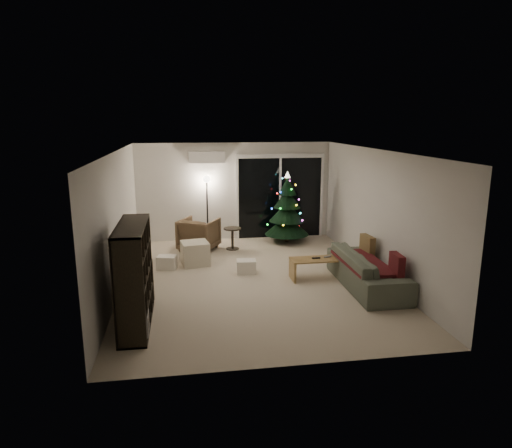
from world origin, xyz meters
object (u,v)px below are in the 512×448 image
at_px(coffee_table, 323,268).
at_px(sofa, 367,270).
at_px(bookshelf, 121,277).
at_px(media_cabinet, 133,272).
at_px(armchair, 199,234).
at_px(christmas_tree, 287,207).

bearing_deg(coffee_table, sofa, -40.79).
relative_size(bookshelf, coffee_table, 1.21).
height_order(media_cabinet, sofa, media_cabinet).
bearing_deg(armchair, christmas_tree, -143.36).
height_order(armchair, christmas_tree, christmas_tree).
xyz_separation_m(sofa, christmas_tree, (-0.78, 3.38, 0.57)).
bearing_deg(sofa, armchair, 45.99).
distance_m(media_cabinet, christmas_tree, 4.62).
relative_size(armchair, christmas_tree, 0.47).
relative_size(coffee_table, christmas_tree, 0.72).
bearing_deg(bookshelf, media_cabinet, 81.60).
relative_size(bookshelf, sofa, 0.70).
bearing_deg(christmas_tree, sofa, -77.00).
distance_m(armchair, christmas_tree, 2.33).
xyz_separation_m(media_cabinet, sofa, (4.30, -0.44, -0.04)).
relative_size(bookshelf, armchair, 1.86).
relative_size(sofa, coffee_table, 1.73).
bearing_deg(christmas_tree, bookshelf, -128.66).
height_order(media_cabinet, armchair, armchair).
bearing_deg(bookshelf, sofa, 5.02).
bearing_deg(bookshelf, armchair, 63.97).
xyz_separation_m(bookshelf, christmas_tree, (3.52, 4.40, 0.12)).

